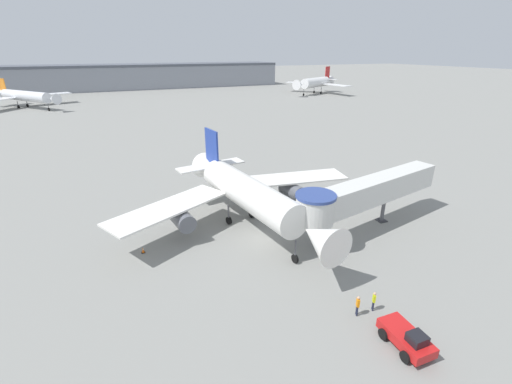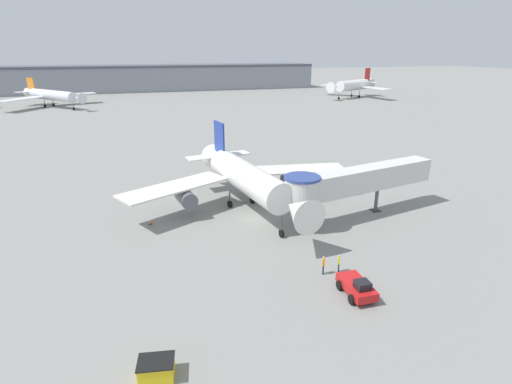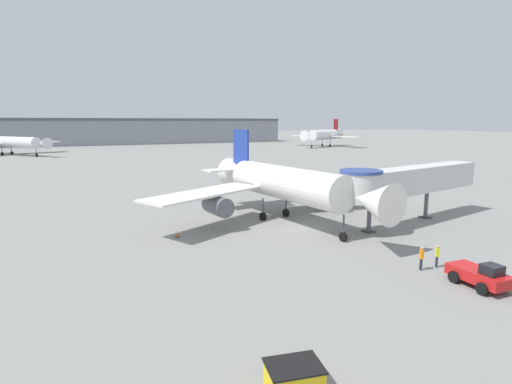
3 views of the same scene
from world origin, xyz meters
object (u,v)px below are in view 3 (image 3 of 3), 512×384
object	(u,v)px
main_airplane	(283,184)
background_jet_red_tail	(324,135)
traffic_cone_port_wing	(178,234)
pushback_tug_red	(480,275)
service_container_yellow	(294,379)
background_jet_orange_tail	(10,142)
ground_crew_wing_walker	(437,254)
ground_crew_marshaller	(421,257)
jet_bridge	(405,181)
traffic_cone_starboard_wing	(373,209)

from	to	relation	value
main_airplane	background_jet_red_tail	world-z (taller)	background_jet_red_tail
background_jet_red_tail	traffic_cone_port_wing	bearing A→B (deg)	-66.36
pushback_tug_red	service_container_yellow	distance (m)	17.27
pushback_tug_red	traffic_cone_port_wing	xyz separation A→B (m)	(-15.69, 20.25, -0.52)
background_jet_red_tail	background_jet_orange_tail	bearing A→B (deg)	-118.83
service_container_yellow	background_jet_orange_tail	size ratio (longest dim) A/B	0.08
traffic_cone_port_wing	ground_crew_wing_walker	size ratio (longest dim) A/B	0.37
main_airplane	ground_crew_marshaller	bearing A→B (deg)	-91.30
service_container_yellow	traffic_cone_port_wing	size ratio (longest dim) A/B	3.94
jet_bridge	traffic_cone_starboard_wing	bearing A→B (deg)	67.75
traffic_cone_port_wing	background_jet_red_tail	xyz separation A→B (m)	(92.81, 111.43, 4.95)
ground_crew_marshaller	ground_crew_wing_walker	size ratio (longest dim) A/B	1.04
pushback_tug_red	background_jet_red_tail	world-z (taller)	background_jet_red_tail
ground_crew_marshaller	traffic_cone_port_wing	bearing A→B (deg)	-114.75
traffic_cone_port_wing	ground_crew_marshaller	xyz separation A→B (m)	(14.54, -16.29, 0.74)
main_airplane	service_container_yellow	size ratio (longest dim) A/B	12.35
pushback_tug_red	traffic_cone_starboard_wing	xyz separation A→B (m)	(9.17, 21.19, -0.49)
traffic_cone_starboard_wing	background_jet_red_tail	distance (m)	129.81
pushback_tug_red	traffic_cone_port_wing	world-z (taller)	pushback_tug_red
background_jet_red_tail	ground_crew_wing_walker	bearing A→B (deg)	-57.54
traffic_cone_starboard_wing	background_jet_orange_tail	bearing A→B (deg)	114.25
traffic_cone_port_wing	ground_crew_wing_walker	world-z (taller)	ground_crew_wing_walker
pushback_tug_red	traffic_cone_port_wing	size ratio (longest dim) A/B	6.18
main_airplane	service_container_yellow	xyz separation A→B (m)	(-13.31, -25.58, -3.60)
traffic_cone_port_wing	ground_crew_wing_walker	distance (m)	22.96
service_container_yellow	ground_crew_wing_walker	xyz separation A→B (m)	(17.20, 7.94, 0.38)
jet_bridge	background_jet_red_tail	size ratio (longest dim) A/B	0.67
background_jet_orange_tail	background_jet_red_tail	bearing A→B (deg)	-40.26
main_airplane	ground_crew_marshaller	size ratio (longest dim) A/B	17.32
pushback_tug_red	background_jet_red_tail	size ratio (longest dim) A/B	0.12
service_container_yellow	traffic_cone_port_wing	world-z (taller)	service_container_yellow
service_container_yellow	ground_crew_marshaller	xyz separation A→B (m)	(15.63, 8.01, 0.42)
traffic_cone_port_wing	traffic_cone_starboard_wing	size ratio (longest dim) A/B	0.91
traffic_cone_port_wing	background_jet_orange_tail	distance (m)	119.34
service_container_yellow	traffic_cone_starboard_wing	xyz separation A→B (m)	(25.95, 25.24, -0.29)
jet_bridge	ground_crew_marshaller	size ratio (longest dim) A/B	11.79
pushback_tug_red	service_container_yellow	world-z (taller)	pushback_tug_red
background_jet_red_tail	pushback_tug_red	bearing A→B (deg)	-56.92
traffic_cone_port_wing	traffic_cone_starboard_wing	xyz separation A→B (m)	(24.86, 0.94, 0.03)
pushback_tug_red	traffic_cone_port_wing	distance (m)	25.62
main_airplane	traffic_cone_port_wing	size ratio (longest dim) A/B	48.67
ground_crew_wing_walker	background_jet_orange_tail	size ratio (longest dim) A/B	0.06
pushback_tug_red	background_jet_red_tail	distance (m)	152.67
main_airplane	pushback_tug_red	xyz separation A→B (m)	(3.47, -21.52, -3.41)
traffic_cone_starboard_wing	ground_crew_marshaller	world-z (taller)	ground_crew_marshaller
traffic_cone_starboard_wing	background_jet_orange_tail	distance (m)	126.43
jet_bridge	background_jet_orange_tail	world-z (taller)	background_jet_orange_tail
pushback_tug_red	background_jet_orange_tail	bearing A→B (deg)	109.37
traffic_cone_port_wing	background_jet_red_tail	bearing A→B (deg)	50.21
pushback_tug_red	ground_crew_marshaller	xyz separation A→B (m)	(-1.15, 3.96, 0.23)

